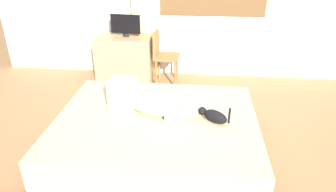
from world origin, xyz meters
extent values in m
plane|color=olive|center=(0.00, 0.00, 0.00)|extent=(16.00, 16.00, 0.00)
cube|color=#38383D|center=(-0.15, 0.05, 0.07)|extent=(2.11, 1.73, 0.14)
cube|color=tan|center=(-0.15, 0.05, 0.31)|extent=(2.05, 1.68, 0.34)
ellipsoid|color=silver|center=(-0.15, 0.13, 0.57)|extent=(0.60, 0.36, 0.17)
sphere|color=beige|center=(0.19, 0.07, 0.57)|extent=(0.17, 0.17, 0.17)
cube|color=beige|center=(-0.52, 0.20, 0.65)|extent=(0.30, 0.28, 0.34)
cube|color=beige|center=(0.07, 0.09, 0.52)|extent=(0.25, 0.31, 0.08)
ellipsoid|color=black|center=(0.45, 0.02, 0.55)|extent=(0.28, 0.23, 0.13)
sphere|color=black|center=(0.32, 0.10, 0.56)|extent=(0.08, 0.08, 0.08)
cylinder|color=black|center=(0.57, -0.07, 0.61)|extent=(0.03, 0.03, 0.16)
cube|color=#997A56|center=(-0.94, 2.09, 0.37)|extent=(0.90, 0.56, 0.74)
cylinder|color=black|center=(-0.91, 2.09, 0.77)|extent=(0.10, 0.10, 0.05)
cube|color=black|center=(-0.91, 2.09, 0.94)|extent=(0.48, 0.08, 0.30)
cylinder|color=gold|center=(-0.76, 2.21, 0.78)|extent=(0.08, 0.08, 0.08)
cylinder|color=brown|center=(-0.09, 2.13, 0.22)|extent=(0.04, 0.04, 0.44)
cylinder|color=brown|center=(-0.10, 1.83, 0.22)|extent=(0.04, 0.04, 0.44)
cylinder|color=brown|center=(-0.39, 2.14, 0.22)|extent=(0.04, 0.04, 0.44)
cylinder|color=brown|center=(-0.40, 1.84, 0.22)|extent=(0.04, 0.04, 0.44)
cube|color=brown|center=(-0.24, 1.98, 0.46)|extent=(0.39, 0.39, 0.04)
cube|color=brown|center=(-0.41, 1.99, 0.67)|extent=(0.05, 0.38, 0.38)
cube|color=#ADCC75|center=(-0.64, 2.37, 1.23)|extent=(0.44, 0.06, 2.45)
camera|label=1|loc=(0.25, -2.67, 2.11)|focal=33.15mm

